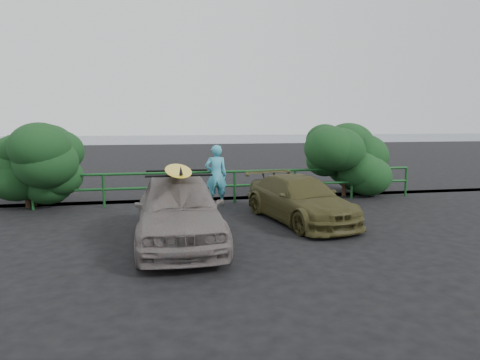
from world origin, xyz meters
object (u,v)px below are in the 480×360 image
object	(u,v)px
guardrail	(203,187)
surfboard	(178,170)
sedan	(179,209)
man	(216,175)
olive_vehicle	(300,199)

from	to	relation	value
guardrail	surfboard	xyz separation A→B (m)	(-0.97, -4.26, 1.05)
guardrail	surfboard	world-z (taller)	surfboard
sedan	man	xyz separation A→B (m)	(1.35, 4.01, 0.19)
guardrail	olive_vehicle	xyz separation A→B (m)	(2.20, -2.82, 0.06)
olive_vehicle	sedan	bearing A→B (deg)	-166.95
olive_vehicle	man	xyz separation A→B (m)	(-1.83, 2.56, 0.35)
olive_vehicle	man	distance (m)	3.17
sedan	surfboard	bearing A→B (deg)	-90.16
guardrail	olive_vehicle	distance (m)	3.58
olive_vehicle	surfboard	size ratio (longest dim) A/B	1.53
man	olive_vehicle	bearing A→B (deg)	126.42
olive_vehicle	man	bearing A→B (deg)	114.17
guardrail	man	distance (m)	0.61
guardrail	olive_vehicle	bearing A→B (deg)	-51.96
guardrail	sedan	world-z (taller)	sedan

